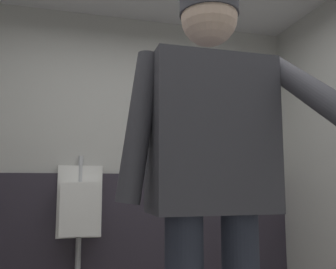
{
  "coord_description": "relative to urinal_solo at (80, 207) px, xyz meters",
  "views": [
    {
      "loc": [
        -0.51,
        -1.72,
        0.99
      ],
      "look_at": [
        0.01,
        0.18,
        1.25
      ],
      "focal_mm": 39.35,
      "sensor_mm": 36.0,
      "label": 1
    }
  ],
  "objects": [
    {
      "name": "person",
      "position": [
        0.4,
        -2.09,
        0.27
      ],
      "size": [
        0.69,
        0.6,
        1.75
      ],
      "color": "#2D3342",
      "rests_on": "ground_plane"
    },
    {
      "name": "wall_back",
      "position": [
        0.39,
        0.22,
        0.55
      ],
      "size": [
        4.07,
        0.12,
        2.65
      ],
      "primitive_type": "cube",
      "color": "#B2B2AD",
      "rests_on": "ground_plane"
    },
    {
      "name": "wainscot_band_back",
      "position": [
        0.39,
        0.14,
        -0.24
      ],
      "size": [
        3.47,
        0.03,
        1.08
      ],
      "primitive_type": "cube",
      "color": "#2D2833",
      "rests_on": "ground_plane"
    },
    {
      "name": "urinal_solo",
      "position": [
        0.0,
        0.0,
        0.0
      ],
      "size": [
        0.4,
        0.34,
        1.24
      ],
      "color": "white",
      "rests_on": "ground_plane"
    }
  ]
}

